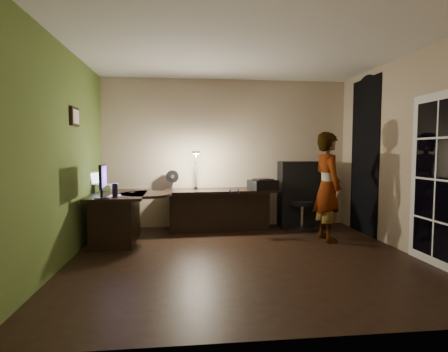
{
  "coord_description": "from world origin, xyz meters",
  "views": [
    {
      "loc": [
        -0.76,
        -4.42,
        1.39
      ],
      "look_at": [
        -0.15,
        1.05,
        1.0
      ],
      "focal_mm": 28.0,
      "sensor_mm": 36.0,
      "label": 1
    }
  ],
  "objects": [
    {
      "name": "floor",
      "position": [
        0.0,
        0.0,
        -0.01
      ],
      "size": [
        4.5,
        4.0,
        0.01
      ],
      "primitive_type": "cube",
      "color": "black",
      "rests_on": "ground"
    },
    {
      "name": "ceiling",
      "position": [
        0.0,
        0.0,
        2.71
      ],
      "size": [
        4.5,
        4.0,
        0.01
      ],
      "primitive_type": "cube",
      "color": "silver",
      "rests_on": "floor"
    },
    {
      "name": "wall_back",
      "position": [
        0.0,
        2.0,
        1.35
      ],
      "size": [
        4.5,
        0.01,
        2.7
      ],
      "primitive_type": "cube",
      "color": "tan",
      "rests_on": "floor"
    },
    {
      "name": "wall_front",
      "position": [
        0.0,
        -2.0,
        1.35
      ],
      "size": [
        4.5,
        0.01,
        2.7
      ],
      "primitive_type": "cube",
      "color": "tan",
      "rests_on": "floor"
    },
    {
      "name": "wall_left",
      "position": [
        -2.25,
        0.0,
        1.35
      ],
      "size": [
        0.01,
        4.0,
        2.7
      ],
      "primitive_type": "cube",
      "color": "tan",
      "rests_on": "floor"
    },
    {
      "name": "wall_right",
      "position": [
        2.25,
        0.0,
        1.35
      ],
      "size": [
        0.01,
        4.0,
        2.7
      ],
      "primitive_type": "cube",
      "color": "tan",
      "rests_on": "floor"
    },
    {
      "name": "green_wall_overlay",
      "position": [
        -2.24,
        0.0,
        1.35
      ],
      "size": [
        0.0,
        4.0,
        2.7
      ],
      "primitive_type": "cube",
      "color": "#506A29",
      "rests_on": "floor"
    },
    {
      "name": "arched_doorway",
      "position": [
        2.24,
        1.15,
        1.3
      ],
      "size": [
        0.01,
        0.9,
        2.6
      ],
      "primitive_type": "cube",
      "color": "black",
      "rests_on": "floor"
    },
    {
      "name": "french_door",
      "position": [
        2.24,
        -0.55,
        1.05
      ],
      "size": [
        0.02,
        0.92,
        2.1
      ],
      "primitive_type": "cube",
      "color": "white",
      "rests_on": "floor"
    },
    {
      "name": "framed_picture",
      "position": [
        -2.22,
        0.45,
        1.85
      ],
      "size": [
        0.04,
        0.3,
        0.25
      ],
      "primitive_type": "cube",
      "color": "black",
      "rests_on": "wall_left"
    },
    {
      "name": "desk_left",
      "position": [
        -1.77,
        1.01,
        0.37
      ],
      "size": [
        0.81,
        1.3,
        0.75
      ],
      "primitive_type": "cube",
      "rotation": [
        0.0,
        0.0,
        0.01
      ],
      "color": "black",
      "rests_on": "floor"
    },
    {
      "name": "desk_right",
      "position": [
        -0.17,
        1.63,
        0.36
      ],
      "size": [
        1.95,
        0.76,
        0.72
      ],
      "primitive_type": "cube",
      "rotation": [
        0.0,
        0.0,
        0.04
      ],
      "color": "black",
      "rests_on": "floor"
    },
    {
      "name": "cabinet",
      "position": [
        1.35,
        1.75,
        0.6
      ],
      "size": [
        0.81,
        0.42,
        1.2
      ],
      "primitive_type": "cube",
      "rotation": [
        0.0,
        0.0,
        -0.03
      ],
      "color": "black",
      "rests_on": "floor"
    },
    {
      "name": "laptop_stand",
      "position": [
        -2.05,
        1.36,
        0.8
      ],
      "size": [
        0.28,
        0.25,
        0.1
      ],
      "primitive_type": "cube",
      "rotation": [
        0.0,
        0.0,
        -0.18
      ],
      "color": "silver",
      "rests_on": "desk_left"
    },
    {
      "name": "laptop",
      "position": [
        -2.05,
        1.36,
        0.95
      ],
      "size": [
        0.38,
        0.37,
        0.21
      ],
      "primitive_type": "cube",
      "rotation": [
        0.0,
        0.0,
        -0.38
      ],
      "color": "silver",
      "rests_on": "laptop_stand"
    },
    {
      "name": "monitor",
      "position": [
        -1.9,
        0.48,
        0.91
      ],
      "size": [
        0.15,
        0.52,
        0.34
      ],
      "primitive_type": "cube",
      "rotation": [
        0.0,
        0.0,
        0.1
      ],
      "color": "black",
      "rests_on": "desk_left"
    },
    {
      "name": "mouse",
      "position": [
        -1.81,
        0.46,
        0.76
      ],
      "size": [
        0.09,
        0.11,
        0.04
      ],
      "primitive_type": "ellipsoid",
      "rotation": [
        0.0,
        0.0,
        -0.37
      ],
      "color": "silver",
      "rests_on": "desk_left"
    },
    {
      "name": "phone",
      "position": [
        -1.59,
        1.13,
        0.75
      ],
      "size": [
        0.07,
        0.12,
        0.01
      ],
      "primitive_type": "cube",
      "rotation": [
        0.0,
        0.0,
        -0.12
      ],
      "color": "black",
      "rests_on": "desk_left"
    },
    {
      "name": "pen",
      "position": [
        -1.57,
        0.51,
        0.75
      ],
      "size": [
        0.07,
        0.13,
        0.01
      ],
      "primitive_type": "cube",
      "rotation": [
        0.0,
        0.0,
        0.42
      ],
      "color": "black",
      "rests_on": "desk_left"
    },
    {
      "name": "speaker",
      "position": [
        -1.74,
        0.58,
        0.84
      ],
      "size": [
        0.08,
        0.08,
        0.2
      ],
      "primitive_type": "cylinder",
      "rotation": [
        0.0,
        0.0,
        0.05
      ],
      "color": "black",
      "rests_on": "desk_left"
    },
    {
      "name": "notepad",
      "position": [
        -1.76,
        0.71,
        0.75
      ],
      "size": [
        0.2,
        0.25,
        0.01
      ],
      "primitive_type": "cube",
      "rotation": [
        0.0,
        0.0,
        0.24
      ],
      "color": "silver",
      "rests_on": "desk_left"
    },
    {
      "name": "desk_fan",
      "position": [
        -0.99,
        1.82,
        0.88
      ],
      "size": [
        0.23,
        0.14,
        0.35
      ],
      "primitive_type": "cube",
      "rotation": [
        0.0,
        0.0,
        0.08
      ],
      "color": "black",
      "rests_on": "desk_right"
    },
    {
      "name": "headphones",
      "position": [
        0.03,
        1.16,
        0.75
      ],
      "size": [
        0.18,
        0.1,
        0.08
      ],
      "primitive_type": "cube",
      "rotation": [
        0.0,
        0.0,
        -0.19
      ],
      "color": "navy",
      "rests_on": "desk_right"
    },
    {
      "name": "printer",
      "position": [
        0.59,
        1.55,
        0.81
      ],
      "size": [
        0.53,
        0.47,
        0.2
      ],
      "primitive_type": "cube",
      "rotation": [
        0.0,
        0.0,
        0.31
      ],
      "color": "black",
      "rests_on": "desk_right"
    },
    {
      "name": "desk_lamp",
      "position": [
        -0.58,
        1.67,
        1.08
      ],
      "size": [
        0.29,
        0.38,
        0.73
      ],
      "primitive_type": "cube",
      "rotation": [
        0.0,
        0.0,
        0.39
      ],
      "color": "black",
      "rests_on": "desk_right"
    },
    {
      "name": "office_chair",
      "position": [
        1.3,
        1.53,
        0.48
      ],
      "size": [
        0.69,
        0.69,
        0.95
      ],
      "primitive_type": "cube",
      "rotation": [
        0.0,
        0.0,
        0.36
      ],
      "color": "black",
      "rests_on": "floor"
    },
    {
      "name": "person",
      "position": [
        1.44,
        0.76,
        0.84
      ],
      "size": [
        0.43,
        0.62,
        1.69
      ],
      "primitive_type": "imported",
      "rotation": [
        0.0,
        0.0,
        1.62
      ],
      "color": "#D8A88C",
      "rests_on": "floor"
    }
  ]
}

